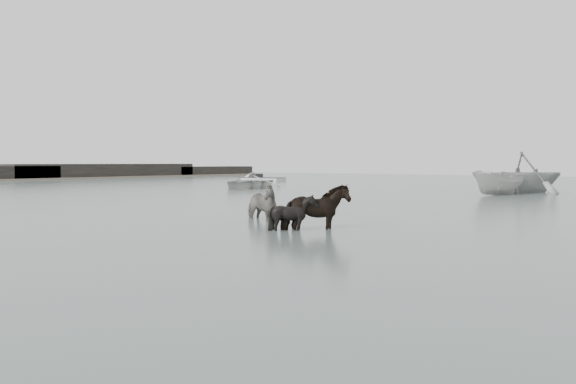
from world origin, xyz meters
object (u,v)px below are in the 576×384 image
object	(u,v)px
pony_pinto	(260,197)
pony_black	(294,209)
pony_dark	(316,202)
rowboat_lead	(247,181)

from	to	relation	value
pony_pinto	pony_black	distance (m)	3.01
pony_pinto	pony_dark	distance (m)	3.28
pony_black	rowboat_lead	world-z (taller)	pony_black
pony_dark	rowboat_lead	world-z (taller)	pony_dark
rowboat_lead	pony_black	bearing A→B (deg)	-54.98
pony_black	pony_dark	bearing A→B (deg)	-54.44
pony_pinto	rowboat_lead	bearing A→B (deg)	57.30
pony_black	rowboat_lead	distance (m)	25.17
pony_pinto	rowboat_lead	distance (m)	22.26
pony_dark	pony_black	distance (m)	0.64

